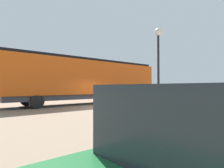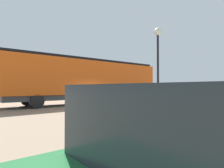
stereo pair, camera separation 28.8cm
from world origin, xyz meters
The scene contains 5 objects.
ground_plane centered at (0.00, 0.00, 0.00)m, with size 120.00×120.00×0.00m, color #84705B.
locomotive centered at (-3.59, 1.21, 2.47)m, with size 2.98×16.84×4.44m.
parked_car_green centered at (11.91, -7.17, 0.86)m, with size 1.89×4.55×1.67m.
lamp_post centered at (4.14, 1.89, 4.42)m, with size 0.56×0.56×6.03m.
platform_fence centered at (2.09, 7.44, 0.81)m, with size 0.05×9.60×1.25m.
Camera 2 is at (12.71, -9.34, 1.64)m, focal length 30.07 mm.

